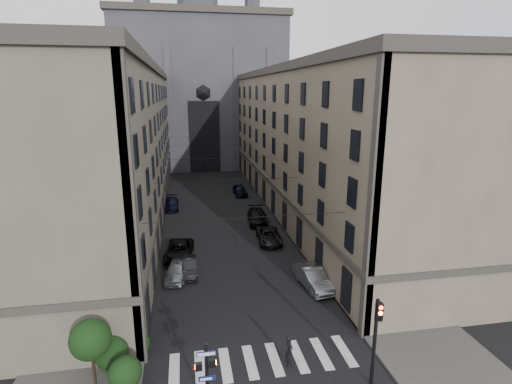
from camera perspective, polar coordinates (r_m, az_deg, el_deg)
sidewalk_left at (r=54.25m, az=-16.62°, el=-3.29°), size 7.00×80.00×0.15m
sidewalk_right at (r=55.82m, az=5.32°, el=-2.25°), size 7.00×80.00×0.15m
zebra_crossing at (r=26.24m, az=0.92°, el=-22.91°), size 11.00×3.20×0.01m
building_left at (r=52.75m, az=-20.52°, el=6.25°), size 13.60×60.60×18.85m
building_right at (r=54.81m, az=8.53°, el=7.26°), size 13.60×60.60×18.85m
gothic_tower at (r=90.58m, az=-7.98°, el=15.33°), size 35.00×23.00×58.00m
pedestrian_signal_left at (r=21.74m, az=-7.08°, el=-24.37°), size 1.02×0.38×4.00m
traffic_light_right at (r=23.58m, az=16.78°, el=-18.62°), size 0.34×0.50×5.20m
shrub_cluster at (r=25.28m, az=-20.23°, el=-20.50°), size 3.90×4.40×3.90m
tram_wires at (r=52.02m, az=-5.63°, el=4.64°), size 14.00×60.00×0.43m
car_left_near at (r=35.86m, az=-11.32°, el=-11.00°), size 2.29×4.49×1.46m
car_left_midnear at (r=36.54m, az=-9.65°, el=-10.49°), size 1.60×4.25×1.39m
car_left_midfar at (r=39.95m, az=-10.91°, el=-8.23°), size 3.09×5.73×1.53m
car_left_far at (r=56.32m, az=-12.04°, el=-1.65°), size 2.16×5.16×1.49m
car_right_near at (r=34.11m, az=8.16°, el=-12.06°), size 2.32×5.17×1.65m
car_right_midnear at (r=43.22m, az=1.89°, el=-6.27°), size 2.72×5.31×1.43m
car_right_midfar at (r=49.22m, az=0.22°, el=-3.56°), size 2.73×5.78×1.63m
car_right_far at (r=62.42m, az=-2.30°, el=0.27°), size 2.00×4.76×1.61m
pedestrian at (r=25.44m, az=4.79°, el=-21.63°), size 0.57×0.77×1.93m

